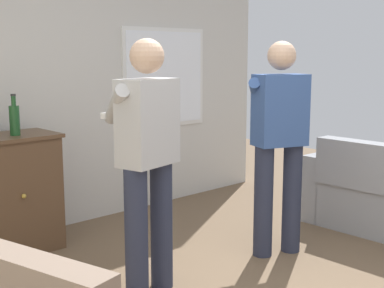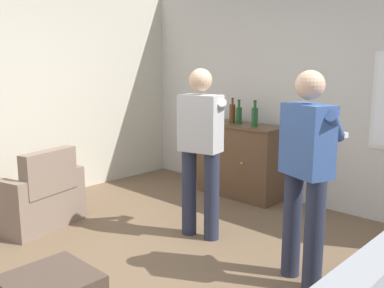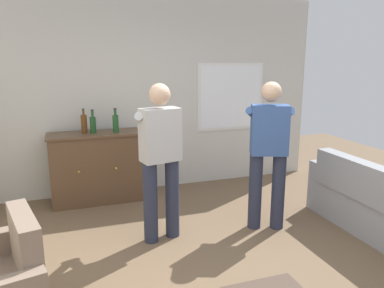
# 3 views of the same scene
# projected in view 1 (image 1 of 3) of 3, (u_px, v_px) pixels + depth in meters

# --- Properties ---
(wall_back_with_window) EXTENTS (5.20, 0.15, 2.80)m
(wall_back_with_window) POSITION_uv_depth(u_px,v_px,m) (54.00, 75.00, 4.78)
(wall_back_with_window) COLOR beige
(wall_back_with_window) RESTS_ON ground
(bottle_wine_green) EXTENTS (0.08, 0.08, 0.32)m
(bottle_wine_green) POSITION_uv_depth(u_px,v_px,m) (14.00, 119.00, 4.15)
(bottle_wine_green) COLOR #1E4C23
(bottle_wine_green) RESTS_ON sideboard_cabinet
(person_standing_left) EXTENTS (0.55, 0.51, 1.68)m
(person_standing_left) POSITION_uv_depth(u_px,v_px,m) (147.00, 156.00, 3.43)
(person_standing_left) COLOR #282D42
(person_standing_left) RESTS_ON ground
(person_standing_right) EXTENTS (0.52, 0.52, 1.68)m
(person_standing_right) POSITION_uv_depth(u_px,v_px,m) (279.00, 138.00, 4.16)
(person_standing_right) COLOR #282D42
(person_standing_right) RESTS_ON ground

